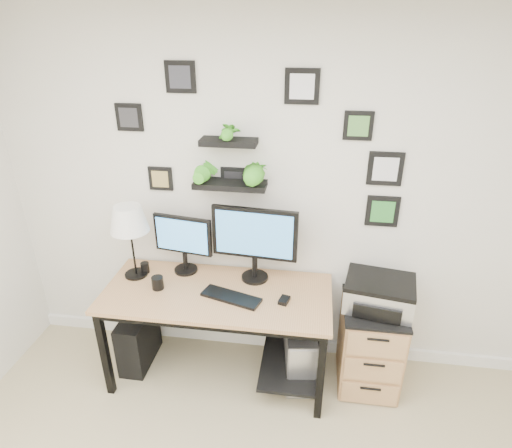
% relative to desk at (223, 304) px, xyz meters
% --- Properties ---
extents(room, '(4.00, 4.00, 4.00)m').
position_rel_desk_xyz_m(room, '(0.32, 0.32, -0.58)').
color(room, tan).
rests_on(room, ground).
extents(desk, '(1.60, 0.70, 0.75)m').
position_rel_desk_xyz_m(desk, '(0.00, 0.00, 0.00)').
color(desk, tan).
rests_on(desk, ground).
extents(monitor_left, '(0.44, 0.20, 0.45)m').
position_rel_desk_xyz_m(monitor_left, '(-0.33, 0.20, 0.39)').
color(monitor_left, black).
rests_on(monitor_left, desk).
extents(monitor_right, '(0.61, 0.21, 0.57)m').
position_rel_desk_xyz_m(monitor_right, '(0.20, 0.17, 0.46)').
color(monitor_right, black).
rests_on(monitor_right, desk).
extents(keyboard, '(0.44, 0.25, 0.02)m').
position_rel_desk_xyz_m(keyboard, '(0.08, -0.10, 0.13)').
color(keyboard, black).
rests_on(keyboard, desk).
extents(mouse, '(0.08, 0.11, 0.03)m').
position_rel_desk_xyz_m(mouse, '(0.44, -0.09, 0.14)').
color(mouse, black).
rests_on(mouse, desk).
extents(table_lamp, '(0.27, 0.27, 0.56)m').
position_rel_desk_xyz_m(table_lamp, '(-0.68, 0.09, 0.57)').
color(table_lamp, black).
rests_on(table_lamp, desk).
extents(mug, '(0.08, 0.08, 0.09)m').
position_rel_desk_xyz_m(mug, '(-0.46, -0.06, 0.17)').
color(mug, black).
rests_on(mug, desk).
extents(pen_cup, '(0.06, 0.06, 0.08)m').
position_rel_desk_xyz_m(pen_cup, '(-0.63, 0.14, 0.16)').
color(pen_cup, black).
rests_on(pen_cup, desk).
extents(pc_tower_black, '(0.20, 0.43, 0.43)m').
position_rel_desk_xyz_m(pc_tower_black, '(-0.69, 0.00, -0.41)').
color(pc_tower_black, black).
rests_on(pc_tower_black, ground).
extents(pc_tower_grey, '(0.27, 0.50, 0.47)m').
position_rel_desk_xyz_m(pc_tower_grey, '(0.56, 0.02, -0.39)').
color(pc_tower_grey, gray).
rests_on(pc_tower_grey, ground).
extents(file_cabinet, '(0.43, 0.53, 0.67)m').
position_rel_desk_xyz_m(file_cabinet, '(1.07, 0.06, -0.29)').
color(file_cabinet, tan).
rests_on(file_cabinet, ground).
extents(printer, '(0.51, 0.43, 0.21)m').
position_rel_desk_xyz_m(printer, '(1.08, 0.07, 0.15)').
color(printer, silver).
rests_on(printer, file_cabinet).
extents(wall_decor, '(1.96, 0.18, 1.07)m').
position_rel_desk_xyz_m(wall_decor, '(0.11, 0.26, 1.03)').
color(wall_decor, black).
rests_on(wall_decor, ground).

